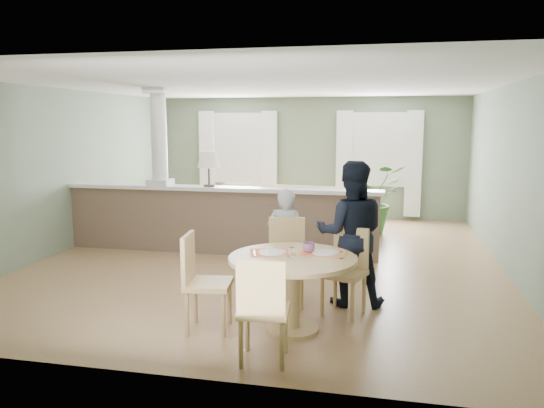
% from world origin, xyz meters
% --- Properties ---
extents(ground, '(8.00, 8.00, 0.00)m').
position_xyz_m(ground, '(0.00, 0.00, 0.00)').
color(ground, tan).
rests_on(ground, ground).
extents(room_shell, '(7.02, 8.02, 2.71)m').
position_xyz_m(room_shell, '(-0.03, 0.63, 1.81)').
color(room_shell, gray).
rests_on(room_shell, ground).
extents(pony_wall, '(5.32, 0.38, 2.70)m').
position_xyz_m(pony_wall, '(-0.99, 0.20, 0.71)').
color(pony_wall, brown).
rests_on(pony_wall, ground).
extents(sofa, '(3.36, 1.64, 0.94)m').
position_xyz_m(sofa, '(-0.26, 1.62, 0.47)').
color(sofa, '#9A8354').
rests_on(sofa, ground).
extents(houseplant, '(1.60, 1.58, 1.34)m').
position_xyz_m(houseplant, '(1.49, 2.32, 0.67)').
color(houseplant, '#2B6127').
rests_on(houseplant, ground).
extents(dining_table, '(1.31, 1.31, 0.90)m').
position_xyz_m(dining_table, '(0.87, -2.79, 0.63)').
color(dining_table, tan).
rests_on(dining_table, ground).
extents(chair_far_boy, '(0.52, 0.52, 1.01)m').
position_xyz_m(chair_far_boy, '(0.63, -1.92, 0.56)').
color(chair_far_boy, tan).
rests_on(chair_far_boy, ground).
extents(chair_far_man, '(0.55, 0.55, 0.97)m').
position_xyz_m(chair_far_man, '(1.36, -2.14, 0.54)').
color(chair_far_man, tan).
rests_on(chair_far_man, ground).
extents(chair_near, '(0.49, 0.49, 0.99)m').
position_xyz_m(chair_near, '(0.74, -3.62, 0.55)').
color(chair_near, tan).
rests_on(chair_near, ground).
extents(chair_side, '(0.51, 0.51, 1.02)m').
position_xyz_m(chair_side, '(-0.07, -2.97, 0.56)').
color(chair_side, tan).
rests_on(chair_side, ground).
extents(child_person, '(0.52, 0.37, 1.34)m').
position_xyz_m(child_person, '(0.57, -1.60, 0.67)').
color(child_person, '#A4A4A9').
rests_on(child_person, ground).
extents(man_person, '(0.88, 0.71, 1.71)m').
position_xyz_m(man_person, '(1.39, -1.83, 0.86)').
color(man_person, black).
rests_on(man_person, ground).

